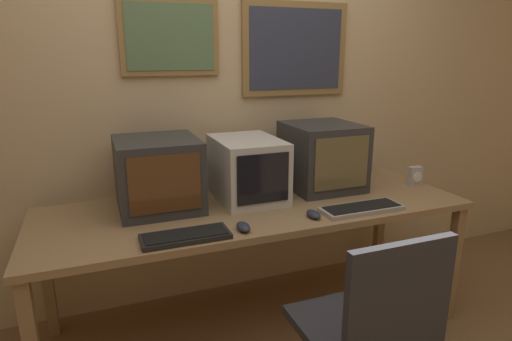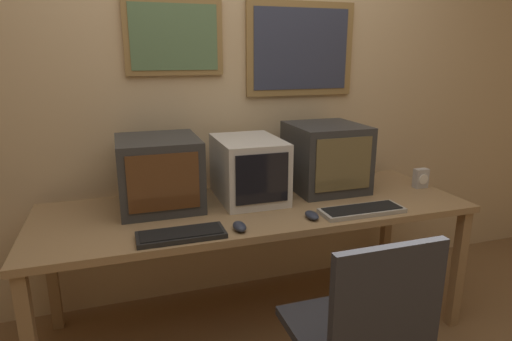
# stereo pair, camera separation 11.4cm
# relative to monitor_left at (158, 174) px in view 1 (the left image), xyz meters

# --- Properties ---
(wall_back) EXTENTS (8.00, 0.08, 2.60)m
(wall_back) POSITION_rel_monitor_left_xyz_m (0.49, 0.36, 0.37)
(wall_back) COLOR #D1B284
(wall_back) RESTS_ON ground_plane
(desk) EXTENTS (2.30, 0.79, 0.75)m
(desk) POSITION_rel_monitor_left_xyz_m (0.49, -0.16, -0.25)
(desk) COLOR #99754C
(desk) RESTS_ON ground_plane
(monitor_left) EXTENTS (0.42, 0.45, 0.37)m
(monitor_left) POSITION_rel_monitor_left_xyz_m (0.00, 0.00, 0.00)
(monitor_left) COLOR #333333
(monitor_left) RESTS_ON desk
(monitor_center) EXTENTS (0.34, 0.48, 0.34)m
(monitor_center) POSITION_rel_monitor_left_xyz_m (0.49, -0.02, -0.02)
(monitor_center) COLOR beige
(monitor_center) RESTS_ON desk
(monitor_right) EXTENTS (0.41, 0.45, 0.39)m
(monitor_right) POSITION_rel_monitor_left_xyz_m (0.99, 0.01, 0.01)
(monitor_right) COLOR #333333
(monitor_right) RESTS_ON desk
(keyboard_main) EXTENTS (0.39, 0.16, 0.03)m
(keyboard_main) POSITION_rel_monitor_left_xyz_m (0.04, -0.45, -0.17)
(keyboard_main) COLOR black
(keyboard_main) RESTS_ON desk
(keyboard_side) EXTENTS (0.44, 0.16, 0.03)m
(keyboard_side) POSITION_rel_monitor_left_xyz_m (0.98, -0.43, -0.17)
(keyboard_side) COLOR #A8A399
(keyboard_side) RESTS_ON desk
(mouse_near_keyboard) EXTENTS (0.06, 0.11, 0.04)m
(mouse_near_keyboard) POSITION_rel_monitor_left_xyz_m (0.31, -0.46, -0.17)
(mouse_near_keyboard) COLOR #282D3D
(mouse_near_keyboard) RESTS_ON desk
(mouse_far_corner) EXTENTS (0.06, 0.11, 0.04)m
(mouse_far_corner) POSITION_rel_monitor_left_xyz_m (0.70, -0.43, -0.17)
(mouse_far_corner) COLOR #282D3D
(mouse_far_corner) RESTS_ON desk
(desk_clock) EXTENTS (0.09, 0.05, 0.12)m
(desk_clock) POSITION_rel_monitor_left_xyz_m (1.56, -0.17, -0.13)
(desk_clock) COLOR #B7B2AD
(desk_clock) RESTS_ON desk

